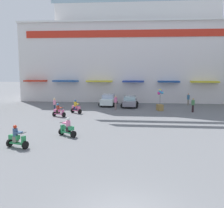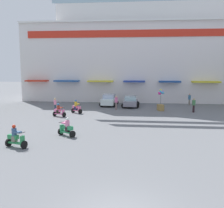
# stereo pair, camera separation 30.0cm
# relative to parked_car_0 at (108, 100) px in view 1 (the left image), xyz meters

# --- Properties ---
(ground_plane) EXTENTS (128.00, 128.00, 0.00)m
(ground_plane) POSITION_rel_parked_car_0_xyz_m (3.56, -13.96, -0.78)
(ground_plane) COLOR slate
(colonial_building) EXTENTS (34.52, 16.64, 21.97)m
(colonial_building) POSITION_rel_parked_car_0_xyz_m (3.56, 9.10, 9.00)
(colonial_building) COLOR silver
(colonial_building) RESTS_ON ground
(parked_car_0) EXTENTS (2.38, 3.95, 1.54)m
(parked_car_0) POSITION_rel_parked_car_0_xyz_m (0.00, 0.00, 0.00)
(parked_car_0) COLOR white
(parked_car_0) RESTS_ON ground
(parked_car_1) EXTENTS (2.33, 3.92, 1.39)m
(parked_car_1) POSITION_rel_parked_car_0_xyz_m (2.93, -0.74, -0.06)
(parked_car_1) COLOR gray
(parked_car_1) RESTS_ON ground
(scooter_rider_1) EXTENTS (1.45, 0.91, 1.44)m
(scooter_rider_1) POSITION_rel_parked_car_0_xyz_m (-4.34, -8.43, -0.18)
(scooter_rider_1) COLOR black
(scooter_rider_1) RESTS_ON ground
(scooter_rider_3) EXTENTS (1.38, 1.14, 1.54)m
(scooter_rider_3) POSITION_rel_parked_car_0_xyz_m (-3.01, -6.17, -0.14)
(scooter_rider_3) COLOR black
(scooter_rider_3) RESTS_ON ground
(scooter_rider_4) EXTENTS (1.55, 0.91, 1.54)m
(scooter_rider_4) POSITION_rel_parked_car_0_xyz_m (-3.91, -19.34, -0.14)
(scooter_rider_4) COLOR black
(scooter_rider_4) RESTS_ON ground
(scooter_rider_6) EXTENTS (1.53, 1.24, 1.48)m
(scooter_rider_6) POSITION_rel_parked_car_0_xyz_m (-1.35, -16.14, -0.17)
(scooter_rider_6) COLOR black
(scooter_rider_6) RESTS_ON ground
(pedestrian_0) EXTENTS (0.48, 0.48, 1.62)m
(pedestrian_0) POSITION_rel_parked_car_0_xyz_m (10.85, 1.52, 0.15)
(pedestrian_0) COLOR slate
(pedestrian_0) RESTS_ON ground
(pedestrian_1) EXTENTS (0.56, 0.56, 1.74)m
(pedestrian_1) POSITION_rel_parked_car_0_xyz_m (1.28, -3.32, 0.21)
(pedestrian_1) COLOR gray
(pedestrian_1) RESTS_ON ground
(pedestrian_2) EXTENTS (0.54, 0.54, 1.65)m
(pedestrian_2) POSITION_rel_parked_car_0_xyz_m (10.37, -4.19, 0.16)
(pedestrian_2) COLOR black
(pedestrian_2) RESTS_ON ground
(pedestrian_3) EXTENTS (0.43, 0.43, 1.63)m
(pedestrian_3) POSITION_rel_parked_car_0_xyz_m (-5.70, -5.57, 0.17)
(pedestrian_3) COLOR #213248
(pedestrian_3) RESTS_ON ground
(balloon_vendor_cart) EXTENTS (0.86, 1.05, 2.57)m
(balloon_vendor_cart) POSITION_rel_parked_car_0_xyz_m (6.65, -3.36, 0.36)
(balloon_vendor_cart) COLOR olive
(balloon_vendor_cart) RESTS_ON ground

